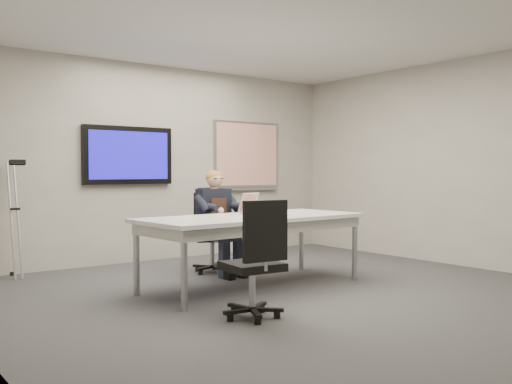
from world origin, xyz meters
TOP-DOWN VIEW (x-y plane):
  - floor at (0.00, 0.00)m, footprint 6.00×6.00m
  - ceiling at (0.00, 0.00)m, footprint 6.00×6.00m
  - wall_back at (0.00, 3.00)m, footprint 6.00×0.02m
  - wall_right at (3.00, 0.00)m, footprint 0.02×6.00m
  - conference_table at (-0.10, 0.60)m, footprint 2.61×1.20m
  - tv_display at (-0.50, 2.95)m, footprint 1.30×0.09m
  - whiteboard at (1.55, 2.97)m, footprint 1.25×0.08m
  - office_chair_far at (0.04, 1.67)m, footprint 0.62×0.62m
  - office_chair_near at (-0.92, -0.52)m, footprint 0.54×0.54m
  - seated_person at (0.03, 1.43)m, footprint 0.42×0.72m
  - crutch at (-2.05, 2.76)m, footprint 0.25×0.74m
  - laptop at (0.08, 0.84)m, footprint 0.40×0.43m
  - name_tent at (-0.27, 0.35)m, footprint 0.23×0.08m
  - pen at (-0.25, 0.24)m, footprint 0.03×0.16m

SIDE VIEW (x-z plane):
  - floor at x=0.00m, z-range -0.01..0.01m
  - office_chair_far at x=0.04m, z-range -0.19..0.82m
  - office_chair_near at x=-0.92m, z-range -0.19..0.84m
  - seated_person at x=0.03m, z-range -0.12..1.17m
  - conference_table at x=-0.10m, z-range 0.30..1.09m
  - crutch at x=-2.05m, z-range -0.03..1.47m
  - pen at x=-0.25m, z-range 0.79..0.80m
  - name_tent at x=-0.27m, z-range 0.79..0.88m
  - laptop at x=0.08m, z-range 0.73..0.97m
  - wall_back at x=0.00m, z-range 0.00..2.80m
  - wall_right at x=3.00m, z-range 0.00..2.80m
  - tv_display at x=-0.50m, z-range 1.10..1.90m
  - whiteboard at x=1.55m, z-range 0.98..2.08m
  - ceiling at x=0.00m, z-range 2.79..2.81m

